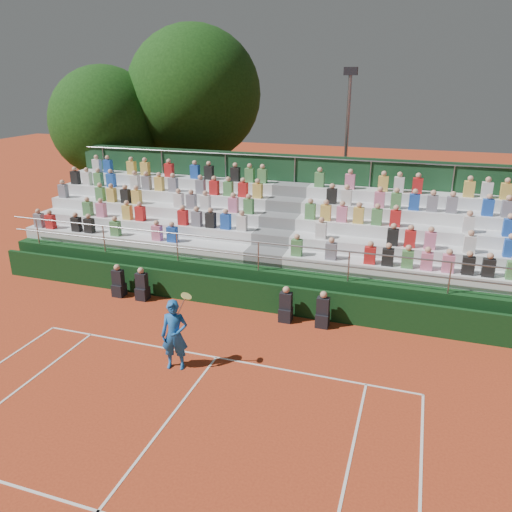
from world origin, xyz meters
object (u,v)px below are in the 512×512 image
(tennis_player, at_px, (175,335))
(tree_west, at_px, (106,123))
(tree_east, at_px, (194,95))
(floodlight_mast, at_px, (347,141))

(tennis_player, xyz_separation_m, tree_west, (-9.58, 11.72, 4.19))
(tree_west, relative_size, tree_east, 0.80)
(tennis_player, relative_size, tree_east, 0.22)
(tree_west, distance_m, tree_east, 4.67)
(tree_east, bearing_deg, floodlight_mast, -4.84)
(tree_east, relative_size, floodlight_mast, 1.28)
(tree_west, xyz_separation_m, floodlight_mast, (11.81, 1.67, -0.63))
(tennis_player, bearing_deg, floodlight_mast, 80.55)
(tennis_player, relative_size, tree_west, 0.28)
(tree_west, height_order, floodlight_mast, tree_west)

